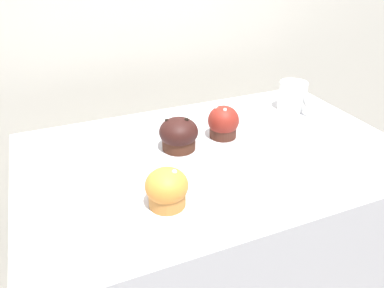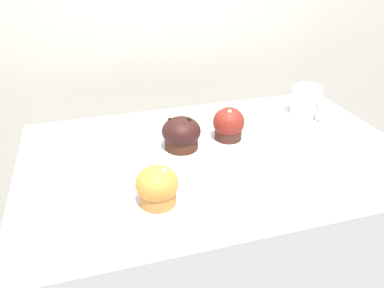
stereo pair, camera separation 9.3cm
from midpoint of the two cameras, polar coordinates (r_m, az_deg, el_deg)
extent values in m
cube|color=beige|center=(1.52, -2.18, 7.80)|extent=(3.20, 0.10, 1.80)
cube|color=silver|center=(1.29, 5.25, -20.09)|extent=(1.00, 0.64, 0.95)
cylinder|color=#452418|center=(0.99, 1.05, 0.63)|extent=(0.09, 0.09, 0.05)
ellipsoid|color=black|center=(0.98, 1.06, 1.91)|extent=(0.10, 0.10, 0.07)
sphere|color=black|center=(0.97, 2.31, 3.67)|extent=(0.01, 0.01, 0.01)
sphere|color=black|center=(0.98, -0.70, 3.73)|extent=(0.01, 0.01, 0.01)
cylinder|color=#47241A|center=(1.05, 8.08, 2.03)|extent=(0.08, 0.08, 0.05)
ellipsoid|color=maroon|center=(1.04, 8.18, 3.25)|extent=(0.09, 0.09, 0.08)
sphere|color=white|center=(1.03, 7.08, 5.24)|extent=(0.01, 0.01, 0.01)
sphere|color=white|center=(1.01, 8.43, 4.86)|extent=(0.01, 0.01, 0.01)
cylinder|color=#CA813B|center=(0.79, -1.92, -7.59)|extent=(0.08, 0.08, 0.05)
ellipsoid|color=orange|center=(0.78, -1.95, -6.14)|extent=(0.09, 0.09, 0.07)
sphere|color=white|center=(0.76, -0.74, -4.15)|extent=(0.01, 0.01, 0.01)
cylinder|color=white|center=(1.25, 19.09, 6.23)|extent=(0.09, 0.09, 0.09)
torus|color=white|center=(1.21, 21.16, 5.28)|extent=(0.02, 0.05, 0.05)
cylinder|color=black|center=(1.24, 19.40, 8.01)|extent=(0.08, 0.08, 0.01)
camera|label=1|loc=(0.05, -87.14, 1.59)|focal=35.00mm
camera|label=2|loc=(0.05, 92.86, -1.59)|focal=35.00mm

